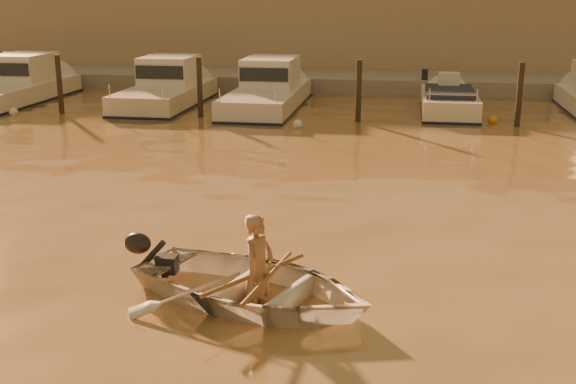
% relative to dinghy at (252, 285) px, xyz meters
% --- Properties ---
extents(ground_plane, '(160.00, 160.00, 0.00)m').
position_rel_dinghy_xyz_m(ground_plane, '(0.64, 0.44, -0.25)').
color(ground_plane, olive).
rests_on(ground_plane, ground).
extents(dinghy, '(4.16, 3.54, 0.73)m').
position_rel_dinghy_xyz_m(dinghy, '(0.00, 0.00, 0.00)').
color(dinghy, silver).
rests_on(dinghy, ground_plane).
extents(person, '(0.55, 0.67, 1.59)m').
position_rel_dinghy_xyz_m(person, '(0.09, -0.03, 0.25)').
color(person, '#9B6D4D').
rests_on(person, dinghy).
extents(outboard_motor, '(0.98, 0.67, 0.70)m').
position_rel_dinghy_xyz_m(outboard_motor, '(-1.42, 0.49, 0.03)').
color(outboard_motor, black).
rests_on(outboard_motor, dinghy).
extents(oar_port, '(0.32, 2.09, 0.13)m').
position_rel_dinghy_xyz_m(oar_port, '(0.24, -0.08, 0.17)').
color(oar_port, brown).
rests_on(oar_port, dinghy).
extents(oar_starboard, '(1.08, 1.86, 0.13)m').
position_rel_dinghy_xyz_m(oar_starboard, '(0.05, -0.02, 0.17)').
color(oar_starboard, brown).
rests_on(oar_starboard, dinghy).
extents(moored_boat_0, '(2.24, 7.14, 1.75)m').
position_rel_dinghy_xyz_m(moored_boat_0, '(-12.72, 16.44, 0.38)').
color(moored_boat_0, silver).
rests_on(moored_boat_0, ground_plane).
extents(moored_boat_1, '(2.32, 6.87, 1.75)m').
position_rel_dinghy_xyz_m(moored_boat_1, '(-6.82, 16.44, 0.38)').
color(moored_boat_1, beige).
rests_on(moored_boat_1, ground_plane).
extents(moored_boat_2, '(2.27, 7.61, 1.75)m').
position_rel_dinghy_xyz_m(moored_boat_2, '(-2.99, 16.44, 0.38)').
color(moored_boat_2, silver).
rests_on(moored_boat_2, ground_plane).
extents(moored_boat_3, '(1.84, 5.40, 0.95)m').
position_rel_dinghy_xyz_m(moored_boat_3, '(3.43, 16.44, -0.02)').
color(moored_boat_3, beige).
rests_on(moored_boat_3, ground_plane).
extents(piling_0, '(0.18, 0.18, 2.20)m').
position_rel_dinghy_xyz_m(piling_0, '(-9.86, 14.24, 0.65)').
color(piling_0, '#2D2319').
rests_on(piling_0, ground_plane).
extents(piling_1, '(0.18, 0.18, 2.20)m').
position_rel_dinghy_xyz_m(piling_1, '(-4.86, 14.24, 0.65)').
color(piling_1, '#2D2319').
rests_on(piling_1, ground_plane).
extents(piling_2, '(0.18, 0.18, 2.20)m').
position_rel_dinghy_xyz_m(piling_2, '(0.44, 14.24, 0.65)').
color(piling_2, '#2D2319').
rests_on(piling_2, ground_plane).
extents(piling_3, '(0.18, 0.18, 2.20)m').
position_rel_dinghy_xyz_m(piling_3, '(5.44, 14.24, 0.65)').
color(piling_3, '#2D2319').
rests_on(piling_3, ground_plane).
extents(fender_a, '(0.30, 0.30, 0.30)m').
position_rel_dinghy_xyz_m(fender_a, '(-11.31, 13.59, -0.15)').
color(fender_a, silver).
rests_on(fender_a, ground_plane).
extents(fender_b, '(0.30, 0.30, 0.30)m').
position_rel_dinghy_xyz_m(fender_b, '(-6.15, 13.60, -0.15)').
color(fender_b, orange).
rests_on(fender_b, ground_plane).
extents(fender_c, '(0.30, 0.30, 0.30)m').
position_rel_dinghy_xyz_m(fender_c, '(-1.34, 12.91, -0.15)').
color(fender_c, silver).
rests_on(fender_c, ground_plane).
extents(fender_d, '(0.30, 0.30, 0.30)m').
position_rel_dinghy_xyz_m(fender_d, '(4.74, 14.64, -0.15)').
color(fender_d, orange).
rests_on(fender_d, ground_plane).
extents(quay, '(52.00, 4.00, 1.00)m').
position_rel_dinghy_xyz_m(quay, '(0.64, 21.94, -0.10)').
color(quay, gray).
rests_on(quay, ground_plane).
extents(waterfront_building, '(46.00, 7.00, 4.80)m').
position_rel_dinghy_xyz_m(waterfront_building, '(0.64, 27.44, 2.15)').
color(waterfront_building, '#9E8466').
rests_on(waterfront_building, quay).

